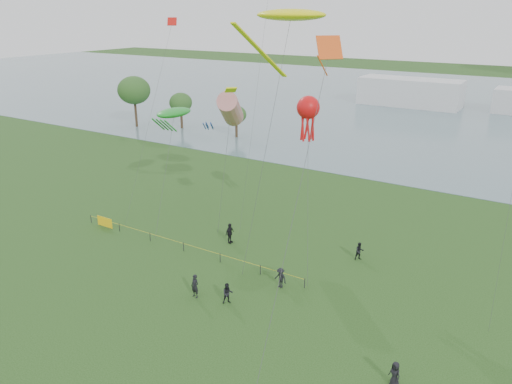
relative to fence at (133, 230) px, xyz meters
The scene contains 16 objects.
ground_plane 19.34m from the fence, 38.95° to the right, with size 400.00×400.00×0.00m, color #1B3D13.
lake 89.13m from the fence, 80.29° to the left, with size 400.00×120.00×0.08m, color slate.
pavilion_left 82.94m from the fence, 87.90° to the left, with size 22.00×8.00×6.00m, color silver.
trees 46.68m from the fence, 129.14° to the left, with size 24.83×8.42×9.17m.
fence is the anchor object (origin of this frame).
spectator_a 15.07m from the fence, 18.79° to the right, with size 0.78×0.61×1.61m, color black.
spectator_b 16.51m from the fence, ahead, with size 1.08×0.62×1.66m, color black.
spectator_c 9.38m from the fence, 22.33° to the left, with size 1.13×0.47×1.93m, color black.
spectator_d 28.10m from the fence, 14.18° to the right, with size 0.77×0.50×1.57m, color black.
spectator_f 12.93m from the fence, 24.91° to the right, with size 0.67×0.44×1.85m, color black.
spectator_g 21.11m from the fence, 18.44° to the left, with size 0.78×0.60×1.60m, color black.
kite_stingray 24.30m from the fence, 15.59° to the left, with size 5.55×10.21×20.35m.
kite_windsock 14.81m from the fence, 56.97° to the left, with size 4.35×6.39×13.29m.
kite_creature 12.84m from the fence, 99.22° to the left, with size 4.79×10.00×10.77m.
kite_octopus 19.99m from the fence, 28.87° to the left, with size 5.08×8.43×13.43m.
kite_delta 26.28m from the fence, ahead, with size 3.62×15.41×18.82m.
Camera 1 is at (17.59, -18.51, 20.24)m, focal length 35.00 mm.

